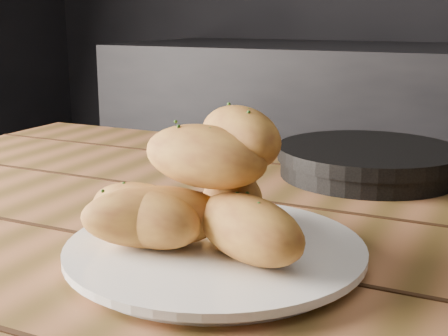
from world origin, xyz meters
TOP-DOWN VIEW (x-y plane):
  - table at (-0.53, 0.55)m, footprint 1.38×0.93m
  - plate at (-0.55, 0.45)m, footprint 0.29×0.29m
  - bread_rolls at (-0.56, 0.44)m, footprint 0.26×0.22m
  - skillet at (-0.48, 0.84)m, footprint 0.40×0.27m

SIDE VIEW (x-z plane):
  - table at x=-0.53m, z-range 0.28..1.03m
  - plate at x=-0.55m, z-range 0.75..0.77m
  - skillet at x=-0.48m, z-range 0.75..0.80m
  - bread_rolls at x=-0.56m, z-range 0.75..0.89m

